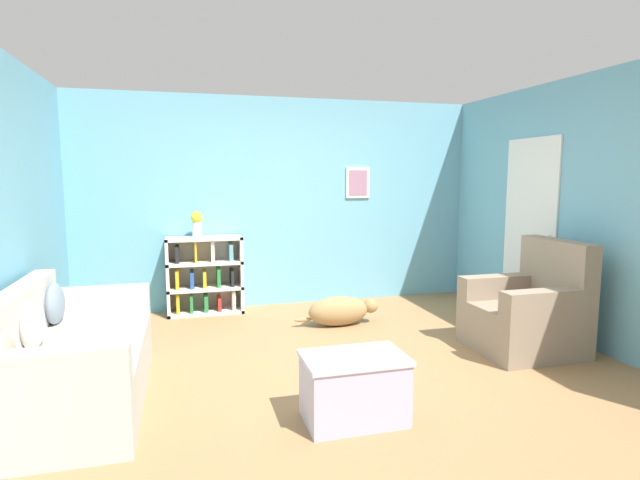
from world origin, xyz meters
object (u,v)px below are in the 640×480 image
couch (67,362)px  recliner_chair (529,312)px  coffee_table (354,386)px  vase (197,223)px  bookshelf (205,276)px  dog (340,311)px

couch → recliner_chair: bearing=1.5°
coffee_table → vase: vase is taller
bookshelf → coffee_table: bookshelf is taller
couch → bookshelf: size_ratio=1.94×
bookshelf → vase: (-0.08, -0.02, 0.65)m
vase → coffee_table: bearing=-72.9°
bookshelf → recliner_chair: 3.59m
coffee_table → vase: bearing=107.1°
bookshelf → vase: vase is taller
couch → coffee_table: 2.06m
coffee_table → dog: (0.56, 2.09, -0.08)m
couch → bookshelf: 2.48m
recliner_chair → vase: 3.71m
recliner_chair → coffee_table: 2.23m
couch → dog: bearing=28.0°
bookshelf → dog: bearing=-33.3°
dog → couch: bearing=-152.0°
bookshelf → dog: (1.40, -0.92, -0.28)m
bookshelf → vase: size_ratio=3.05×
coffee_table → couch: bearing=157.8°
recliner_chair → coffee_table: bearing=-156.7°
recliner_chair → vase: (-2.96, 2.11, 0.73)m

